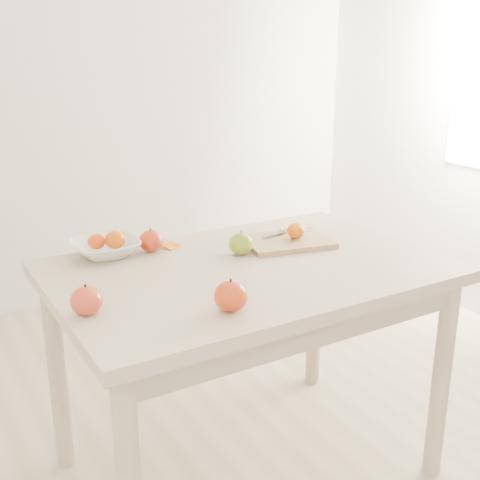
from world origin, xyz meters
TOP-DOWN VIEW (x-y plane):
  - ground at (0.00, 0.00)m, footprint 3.50×3.50m
  - table at (0.00, 0.00)m, footprint 1.20×0.80m
  - cutting_board at (0.23, 0.12)m, footprint 0.33×0.27m
  - board_tangerine at (0.26, 0.11)m, footprint 0.06×0.06m
  - fruit_bowl at (-0.35, 0.32)m, footprint 0.22×0.22m
  - bowl_tangerine_near at (-0.38, 0.33)m, footprint 0.06×0.06m
  - bowl_tangerine_far at (-0.32, 0.30)m, footprint 0.07×0.07m
  - orange_peel_a at (-0.13, 0.28)m, footprint 0.07×0.07m
  - orange_peel_b at (-0.13, 0.30)m, footprint 0.05×0.04m
  - paring_knife at (0.28, 0.19)m, footprint 0.17×0.05m
  - apple_green at (0.04, 0.10)m, footprint 0.08×0.08m
  - apple_red_d at (-0.54, -0.10)m, footprint 0.08×0.08m
  - apple_red_a at (-0.21, 0.28)m, footprint 0.08×0.08m
  - apple_red_c at (-0.21, -0.26)m, footprint 0.09×0.09m

SIDE VIEW (x-z plane):
  - ground at x=0.00m, z-range 0.00..0.00m
  - table at x=0.00m, z-range 0.28..1.03m
  - orange_peel_a at x=-0.13m, z-range 0.75..0.76m
  - orange_peel_b at x=-0.13m, z-range 0.75..0.76m
  - cutting_board at x=0.23m, z-range 0.75..0.77m
  - paring_knife at x=0.28m, z-range 0.77..0.78m
  - fruit_bowl at x=-0.35m, z-range 0.75..0.80m
  - apple_green at x=0.04m, z-range 0.75..0.82m
  - apple_red_a at x=-0.21m, z-range 0.75..0.82m
  - apple_red_d at x=-0.54m, z-range 0.75..0.83m
  - apple_red_c at x=-0.21m, z-range 0.75..0.83m
  - board_tangerine at x=0.26m, z-range 0.77..0.82m
  - bowl_tangerine_near at x=-0.38m, z-range 0.78..0.83m
  - bowl_tangerine_far at x=-0.32m, z-range 0.78..0.83m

